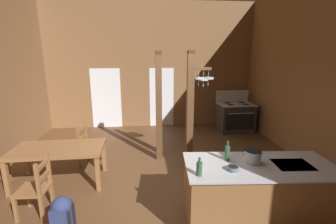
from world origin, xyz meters
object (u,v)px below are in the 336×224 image
dining_table (58,152)px  stockpot_on_counter (253,156)px  stove_range (235,117)px  ladderback_chair_by_post (89,145)px  ladderback_chair_near_window (36,188)px  kitchen_island (257,194)px  mixing_bowl_on_counter (233,168)px  bottle_short_on_counter (199,168)px  backpack (62,216)px  bottle_tall_on_counter (227,153)px

dining_table → stockpot_on_counter: bearing=-22.8°
stove_range → dining_table: 5.46m
ladderback_chair_by_post → stockpot_on_counter: (2.89, -2.18, 0.58)m
dining_table → ladderback_chair_near_window: bearing=-91.5°
kitchen_island → stove_range: bearing=72.9°
mixing_bowl_on_counter → bottle_short_on_counter: bottle_short_on_counter is taller
kitchen_island → ladderback_chair_near_window: (-3.36, 0.50, -0.02)m
dining_table → ladderback_chair_by_post: ladderback_chair_by_post is taller
dining_table → backpack: (0.52, -1.47, -0.34)m
dining_table → stove_range: bearing=31.4°
dining_table → ladderback_chair_by_post: 0.92m
ladderback_chair_by_post → stockpot_on_counter: stockpot_on_counter is taller
stockpot_on_counter → bottle_tall_on_counter: size_ratio=1.01×
stove_range → backpack: stove_range is taller
kitchen_island → mixing_bowl_on_counter: mixing_bowl_on_counter is taller
stockpot_on_counter → bottle_short_on_counter: size_ratio=1.22×
ladderback_chair_by_post → bottle_short_on_counter: 3.25m
backpack → mixing_bowl_on_counter: 2.45m
mixing_bowl_on_counter → bottle_short_on_counter: 0.51m
bottle_tall_on_counter → backpack: bearing=-174.8°
ladderback_chair_near_window → bottle_tall_on_counter: 3.01m
stove_range → bottle_short_on_counter: (-2.27, -4.51, 0.55)m
backpack → stockpot_on_counter: (2.73, 0.10, 0.72)m
backpack → stockpot_on_counter: 2.83m
stockpot_on_counter → bottle_tall_on_counter: bottle_tall_on_counter is taller
kitchen_island → stove_range: (1.32, 4.30, 0.01)m
bottle_short_on_counter → kitchen_island: bearing=12.6°
stove_range → stockpot_on_counter: size_ratio=4.27×
kitchen_island → dining_table: 3.64m
stove_range → ladderback_chair_by_post: (-4.29, -2.03, -0.03)m
ladderback_chair_by_post → backpack: bearing=-86.2°
stockpot_on_counter → mixing_bowl_on_counter: 0.43m
stove_range → ladderback_chair_by_post: stove_range is taller
bottle_tall_on_counter → stockpot_on_counter: bearing=-19.1°
ladderback_chair_by_post → stockpot_on_counter: size_ratio=3.08×
kitchen_island → bottle_tall_on_counter: bottle_tall_on_counter is taller
mixing_bowl_on_counter → backpack: bearing=177.5°
kitchen_island → backpack: bearing=-179.6°
backpack → bottle_short_on_counter: bearing=-6.0°
bottle_tall_on_counter → kitchen_island: bearing=-25.1°
ladderback_chair_near_window → backpack: (0.54, -0.52, -0.14)m
dining_table → backpack: bearing=-70.5°
ladderback_chair_by_post → ladderback_chair_near_window: bearing=-102.6°
dining_table → stockpot_on_counter: stockpot_on_counter is taller
stove_range → ladderback_chair_near_window: bearing=-141.0°
kitchen_island → ladderback_chair_near_window: 3.40m
ladderback_chair_near_window → ladderback_chair_by_post: size_ratio=1.00×
bottle_tall_on_counter → ladderback_chair_near_window: bearing=174.2°
ladderback_chair_by_post → bottle_tall_on_counter: (2.54, -2.06, 0.61)m
kitchen_island → bottle_tall_on_counter: size_ratio=7.30×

